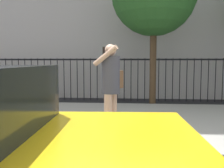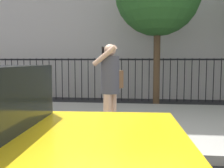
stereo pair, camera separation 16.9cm
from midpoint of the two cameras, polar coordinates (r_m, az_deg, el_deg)
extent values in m
plane|color=black|center=(4.01, 1.92, -16.74)|extent=(60.00, 60.00, 0.00)
cube|color=#9E9B93|center=(6.09, 3.70, -8.37)|extent=(28.00, 4.40, 0.15)
cube|color=black|center=(9.61, 4.94, 5.43)|extent=(12.00, 0.04, 0.06)
cylinder|color=black|center=(11.12, -23.17, 1.12)|extent=(0.03, 0.03, 1.60)
cylinder|color=black|center=(10.99, -22.02, 1.12)|extent=(0.03, 0.03, 1.60)
cylinder|color=black|center=(10.87, -20.84, 1.12)|extent=(0.03, 0.03, 1.60)
cylinder|color=black|center=(10.75, -19.63, 1.12)|extent=(0.03, 0.03, 1.60)
cylinder|color=black|center=(10.64, -18.40, 1.11)|extent=(0.03, 0.03, 1.60)
cylinder|color=black|center=(10.54, -17.14, 1.11)|extent=(0.03, 0.03, 1.60)
cylinder|color=black|center=(10.44, -15.86, 1.11)|extent=(0.03, 0.03, 1.60)
cylinder|color=black|center=(10.34, -14.55, 1.10)|extent=(0.03, 0.03, 1.60)
cylinder|color=black|center=(10.25, -13.23, 1.10)|extent=(0.03, 0.03, 1.60)
cylinder|color=black|center=(10.17, -11.87, 1.09)|extent=(0.03, 0.03, 1.60)
cylinder|color=black|center=(10.09, -10.50, 1.08)|extent=(0.03, 0.03, 1.60)
cylinder|color=black|center=(10.02, -9.10, 1.08)|extent=(0.03, 0.03, 1.60)
cylinder|color=black|center=(9.95, -7.69, 1.07)|extent=(0.03, 0.03, 1.60)
cylinder|color=black|center=(9.89, -6.25, 1.06)|extent=(0.03, 0.03, 1.60)
cylinder|color=black|center=(9.83, -4.81, 1.05)|extent=(0.03, 0.03, 1.60)
cylinder|color=black|center=(9.79, -3.34, 1.04)|extent=(0.03, 0.03, 1.60)
cylinder|color=black|center=(9.74, -1.86, 1.03)|extent=(0.03, 0.03, 1.60)
cylinder|color=black|center=(9.71, -0.37, 1.02)|extent=(0.03, 0.03, 1.60)
cylinder|color=black|center=(9.68, 1.13, 1.00)|extent=(0.03, 0.03, 1.60)
cylinder|color=black|center=(9.66, 2.64, 0.99)|extent=(0.03, 0.03, 1.60)
cylinder|color=black|center=(9.64, 4.15, 0.98)|extent=(0.03, 0.03, 1.60)
cylinder|color=black|center=(9.64, 5.67, 0.96)|extent=(0.03, 0.03, 1.60)
cylinder|color=black|center=(9.63, 7.18, 0.94)|extent=(0.03, 0.03, 1.60)
cylinder|color=black|center=(9.64, 8.70, 0.93)|extent=(0.03, 0.03, 1.60)
cylinder|color=black|center=(9.65, 10.22, 0.91)|extent=(0.03, 0.03, 1.60)
cylinder|color=black|center=(9.67, 11.73, 0.89)|extent=(0.03, 0.03, 1.60)
cylinder|color=black|center=(9.70, 13.23, 0.87)|extent=(0.03, 0.03, 1.60)
cylinder|color=black|center=(9.73, 14.72, 0.86)|extent=(0.03, 0.03, 1.60)
cylinder|color=black|center=(9.77, 16.21, 0.84)|extent=(0.03, 0.03, 1.60)
cylinder|color=black|center=(9.81, 17.68, 0.82)|extent=(0.03, 0.03, 1.60)
cylinder|color=black|center=(9.86, 19.13, 0.80)|extent=(0.03, 0.03, 1.60)
cylinder|color=black|center=(9.92, 20.58, 0.78)|extent=(0.03, 0.03, 1.60)
cylinder|color=black|center=(9.99, 22.00, 0.76)|extent=(0.03, 0.03, 1.60)
cylinder|color=black|center=(10.06, 23.40, 0.74)|extent=(0.03, 0.03, 1.60)
cylinder|color=black|center=(3.02, -0.44, -17.71)|extent=(0.65, 0.25, 0.64)
cylinder|color=tan|center=(4.71, 0.02, -6.75)|extent=(0.15, 0.15, 0.75)
cylinder|color=tan|center=(4.88, 1.14, -6.33)|extent=(0.15, 0.15, 0.75)
cylinder|color=#3F3F47|center=(4.70, 0.60, 2.05)|extent=(0.44, 0.44, 0.68)
sphere|color=tan|center=(4.70, 0.60, 7.51)|extent=(0.21, 0.21, 0.21)
cylinder|color=tan|center=(4.52, -0.58, 6.28)|extent=(0.48, 0.26, 0.37)
cylinder|color=tan|center=(4.88, 1.69, 1.91)|extent=(0.09, 0.09, 0.52)
cube|color=black|center=(4.60, -0.94, 7.31)|extent=(0.03, 0.07, 0.15)
cube|color=brown|center=(4.94, 2.00, 1.00)|extent=(0.25, 0.32, 0.34)
cube|color=#333338|center=(8.38, -22.91, -3.13)|extent=(0.08, 0.41, 0.40)
cylinder|color=#4C3823|center=(8.46, 10.43, 4.72)|extent=(0.21, 0.21, 2.90)
camera|label=1|loc=(0.08, -89.03, 0.09)|focal=41.31mm
camera|label=2|loc=(0.08, 90.97, -0.09)|focal=41.31mm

